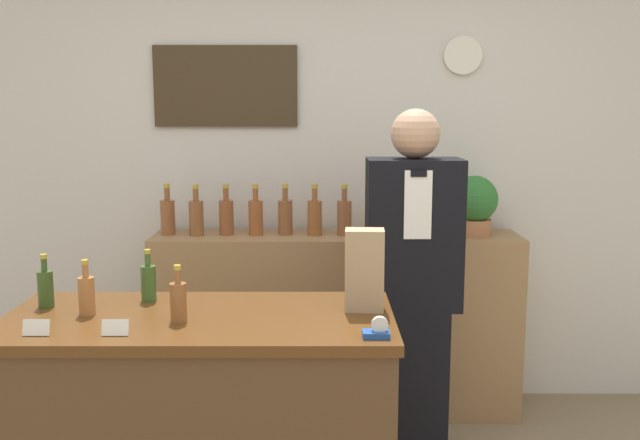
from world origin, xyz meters
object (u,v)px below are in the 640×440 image
at_px(potted_plant, 476,204).
at_px(tape_dispenser, 379,331).
at_px(shopkeeper, 414,294).
at_px(paper_bag, 366,270).

distance_m(potted_plant, tape_dispenser, 1.70).
height_order(shopkeeper, tape_dispenser, shopkeeper).
relative_size(potted_plant, tape_dispenser, 3.66).
distance_m(potted_plant, paper_bag, 1.40).
bearing_deg(shopkeeper, tape_dispenser, -104.26).
height_order(potted_plant, tape_dispenser, potted_plant).
bearing_deg(potted_plant, shopkeeper, -123.42).
bearing_deg(tape_dispenser, paper_bag, 94.21).
distance_m(shopkeeper, paper_bag, 0.71).
relative_size(potted_plant, paper_bag, 1.07).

